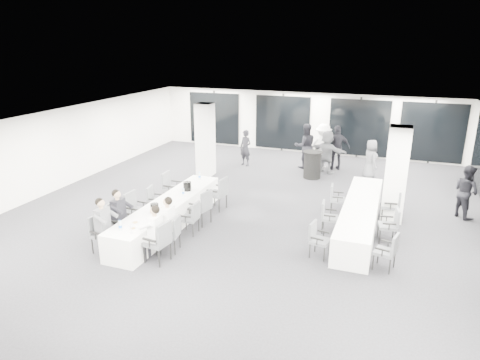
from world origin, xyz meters
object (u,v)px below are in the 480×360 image
(cocktail_table, at_px, (312,165))
(chair_side_left_near, at_px, (317,237))
(banquet_table_side, at_px, (360,216))
(standing_guest_d, at_px, (337,145))
(chair_main_right_mid, at_px, (192,216))
(chair_side_left_far, at_px, (336,197))
(chair_main_right_far, at_px, (219,192))
(chair_side_left_mid, at_px, (327,215))
(chair_side_right_mid, at_px, (391,223))
(chair_main_left_near, at_px, (101,231))
(chair_main_right_second, at_px, (172,232))
(standing_guest_h, at_px, (466,188))
(chair_main_left_second, at_px, (116,220))
(standing_guest_c, at_px, (323,143))
(chair_main_left_far, at_px, (170,186))
(chair_side_right_far, at_px, (393,203))
(ice_bucket_far, at_px, (187,186))
(chair_main_right_near, at_px, (160,240))
(ice_bucket_near, at_px, (155,208))
(chair_main_left_fourth, at_px, (154,199))
(standing_guest_g, at_px, (245,146))
(chair_side_right_near, at_px, (389,249))
(banquet_table_main, at_px, (169,214))
(standing_guest_f, at_px, (327,149))
(standing_guest_b, at_px, (305,143))
(chair_main_left_mid, at_px, (135,208))

(cocktail_table, bearing_deg, chair_side_left_near, -77.76)
(banquet_table_side, distance_m, standing_guest_d, 5.88)
(chair_main_right_mid, relative_size, chair_side_left_far, 1.04)
(chair_main_right_far, relative_size, chair_side_left_far, 1.20)
(chair_side_left_mid, height_order, chair_side_right_mid, chair_side_right_mid)
(chair_main_left_near, bearing_deg, chair_main_right_second, 119.21)
(chair_main_left_near, distance_m, standing_guest_h, 10.39)
(chair_main_left_second, height_order, chair_main_right_far, chair_main_right_far)
(standing_guest_c, xyz_separation_m, standing_guest_h, (4.90, -3.81, -0.12))
(chair_main_left_far, bearing_deg, cocktail_table, 138.54)
(chair_side_left_far, bearing_deg, standing_guest_c, -170.57)
(chair_side_right_far, relative_size, ice_bucket_far, 3.59)
(chair_main_right_near, relative_size, standing_guest_c, 0.50)
(chair_side_left_far, height_order, ice_bucket_near, ice_bucket_near)
(chair_main_left_second, distance_m, chair_main_right_second, 1.67)
(chair_main_left_fourth, bearing_deg, ice_bucket_far, 105.43)
(chair_side_right_mid, relative_size, standing_guest_g, 0.54)
(cocktail_table, height_order, chair_side_right_near, cocktail_table)
(banquet_table_main, bearing_deg, chair_side_right_mid, 11.02)
(chair_main_left_far, bearing_deg, chair_side_left_far, 102.02)
(chair_main_left_second, relative_size, standing_guest_d, 0.50)
(standing_guest_f, relative_size, ice_bucket_far, 7.11)
(chair_side_left_mid, relative_size, standing_guest_b, 0.42)
(cocktail_table, bearing_deg, standing_guest_c, 86.67)
(chair_main_left_near, relative_size, chair_main_right_near, 0.91)
(chair_main_left_near, height_order, chair_side_left_mid, chair_main_left_near)
(chair_main_right_mid, bearing_deg, standing_guest_b, -13.57)
(chair_main_left_near, relative_size, standing_guest_h, 0.52)
(chair_main_right_near, xyz_separation_m, ice_bucket_far, (-0.76, 2.93, 0.29))
(chair_side_right_near, bearing_deg, chair_side_right_far, 13.57)
(chair_main_left_mid, height_order, chair_side_right_far, chair_main_left_mid)
(chair_main_left_near, distance_m, chair_side_left_far, 6.89)
(chair_side_right_mid, bearing_deg, chair_side_left_mid, 78.38)
(banquet_table_main, xyz_separation_m, standing_guest_b, (2.36, 7.15, 0.67))
(chair_main_right_mid, relative_size, standing_guest_g, 0.53)
(chair_main_left_far, bearing_deg, chair_side_right_far, 98.06)
(chair_main_left_near, bearing_deg, chair_side_left_mid, 129.56)
(banquet_table_main, distance_m, chair_main_left_fourth, 1.04)
(chair_main_left_fourth, height_order, chair_main_right_far, chair_main_right_far)
(cocktail_table, bearing_deg, standing_guest_d, 64.63)
(chair_side_left_near, relative_size, chair_side_right_near, 0.98)
(chair_side_left_mid, distance_m, standing_guest_g, 6.96)
(banquet_table_side, bearing_deg, chair_main_left_far, -179.21)
(banquet_table_main, relative_size, standing_guest_c, 2.42)
(chair_main_left_mid, distance_m, chair_side_left_far, 5.97)
(chair_main_right_second, xyz_separation_m, chair_side_left_near, (3.43, 0.99, -0.02))
(banquet_table_main, bearing_deg, chair_main_right_second, -57.01)
(standing_guest_g, xyz_separation_m, standing_guest_h, (7.98, -2.95, 0.05))
(chair_main_left_fourth, distance_m, standing_guest_g, 6.08)
(chair_main_right_near, bearing_deg, standing_guest_b, -1.77)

